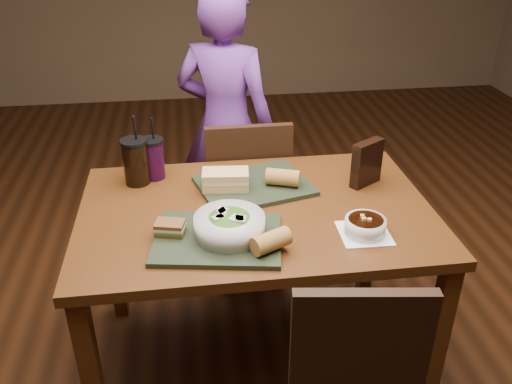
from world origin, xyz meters
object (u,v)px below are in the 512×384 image
cup_cola (136,161)px  chip_bag (367,163)px  baguette_far (283,177)px  cup_berry (153,158)px  soup_bowl (365,226)px  sandwich_near (170,228)px  salad_bowl (229,224)px  baguette_near (271,241)px  sandwich_far (226,180)px  chair_far (247,196)px  tray_far (254,186)px  dining_table (256,229)px  diner (226,126)px  tray_near (218,239)px

cup_cola → chip_bag: (0.90, -0.13, -0.00)m
baguette_far → cup_berry: 0.53m
soup_bowl → sandwich_near: soup_bowl is taller
chip_bag → salad_bowl: bearing=177.1°
salad_bowl → baguette_near: (0.12, -0.11, -0.01)m
salad_bowl → sandwich_far: (0.02, 0.33, -0.00)m
baguette_near → chip_bag: (0.45, 0.43, 0.04)m
chair_far → tray_far: (-0.02, -0.39, 0.26)m
salad_bowl → baguette_far: bearing=53.6°
dining_table → diner: size_ratio=0.91×
diner → baguette_near: bearing=116.8°
baguette_far → cup_berry: bearing=161.2°
tray_far → baguette_near: bearing=-90.9°
tray_near → cup_berry: (-0.22, 0.51, 0.08)m
tray_far → soup_bowl: (0.33, -0.38, 0.02)m
sandwich_far → cup_berry: bearing=149.5°
sandwich_far → tray_far: bearing=8.6°
baguette_far → chip_bag: bearing=-0.4°
diner → salad_bowl: (-0.08, -1.10, 0.09)m
cup_cola → sandwich_near: bearing=-72.8°
chair_far → chip_bag: chip_bag is taller
salad_bowl → soup_bowl: 0.46m
soup_bowl → baguette_near: size_ratio=1.37×
cup_cola → cup_berry: size_ratio=1.11×
soup_bowl → tray_far: bearing=130.8°
sandwich_far → chip_bag: 0.56m
baguette_near → baguette_far: bearing=74.8°
diner → baguette_near: (0.04, -1.21, 0.08)m
tray_far → cup_berry: 0.43m
cup_berry → tray_far: bearing=-20.5°
sandwich_far → chair_far: bearing=72.2°
baguette_far → sandwich_far: bearing=178.1°
dining_table → soup_bowl: bearing=-32.5°
baguette_far → sandwich_near: bearing=-146.1°
tray_near → chip_bag: chip_bag is taller
dining_table → baguette_far: 0.23m
baguette_near → baguette_far: baguette_far is taller
cup_cola → baguette_near: bearing=-51.3°
diner → dining_table: bearing=117.0°
cup_berry → diner: bearing=60.3°
tray_far → sandwich_near: sandwich_near is taller
diner → sandwich_far: size_ratio=7.68×
salad_bowl → baguette_near: size_ratio=1.86×
soup_bowl → cup_berry: (-0.72, 0.53, 0.05)m
baguette_near → cup_berry: size_ratio=0.49×
chair_far → salad_bowl: size_ratio=3.77×
salad_bowl → baguette_far: 0.40m
tray_far → baguette_far: 0.12m
sandwich_near → chip_bag: 0.83m
sandwich_near → chip_bag: size_ratio=0.59×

